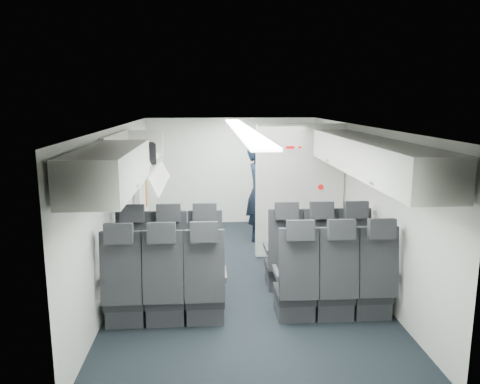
{
  "coord_description": "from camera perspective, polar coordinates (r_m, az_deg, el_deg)",
  "views": [
    {
      "loc": [
        -0.46,
        -6.43,
        2.5
      ],
      "look_at": [
        0.0,
        0.4,
        1.15
      ],
      "focal_mm": 35.0,
      "sensor_mm": 36.0,
      "label": 1
    }
  ],
  "objects": [
    {
      "name": "cabin_shell",
      "position": [
        6.6,
        0.23,
        -0.89
      ],
      "size": [
        3.41,
        6.01,
        2.16
      ],
      "color": "black",
      "rests_on": "ground"
    },
    {
      "name": "overhead_bin_right_rear",
      "position": [
        4.85,
        18.76,
        2.97
      ],
      "size": [
        0.53,
        1.8,
        0.4
      ],
      "color": "silver",
      "rests_on": "cabin_shell"
    },
    {
      "name": "carry_on_bag",
      "position": [
        6.21,
        -12.34,
        4.62
      ],
      "size": [
        0.49,
        0.39,
        0.26
      ],
      "primitive_type": "cube",
      "rotation": [
        0.0,
        0.0,
        0.22
      ],
      "color": "black",
      "rests_on": "overhead_bin_left_front_open"
    },
    {
      "name": "boarding_door",
      "position": [
        8.22,
        -12.03,
        0.07
      ],
      "size": [
        0.12,
        1.27,
        1.86
      ],
      "color": "silver",
      "rests_on": "cabin_shell"
    },
    {
      "name": "seat_row_mid",
      "position": [
        5.44,
        1.32,
        -11.52
      ],
      "size": [
        3.33,
        0.56,
        1.24
      ],
      "color": "#252629",
      "rests_on": "cabin_shell"
    },
    {
      "name": "overhead_bin_left_rear",
      "position": [
        4.58,
        -15.68,
        2.69
      ],
      "size": [
        0.53,
        1.8,
        0.4
      ],
      "color": "silver",
      "rests_on": "cabin_shell"
    },
    {
      "name": "seat_row_front",
      "position": [
        6.28,
        0.58,
        -8.36
      ],
      "size": [
        3.33,
        0.56,
        1.24
      ],
      "color": "#252629",
      "rests_on": "cabin_shell"
    },
    {
      "name": "overhead_bin_left_front_open",
      "position": [
        6.31,
        -12.81,
        3.92
      ],
      "size": [
        0.64,
        1.7,
        0.72
      ],
      "color": "#9E9E93",
      "rests_on": "cabin_shell"
    },
    {
      "name": "bulkhead_partition",
      "position": [
        7.51,
        7.27,
        0.13
      ],
      "size": [
        1.4,
        0.15,
        2.13
      ],
      "color": "silver",
      "rests_on": "cabin_shell"
    },
    {
      "name": "overhead_bin_right_front",
      "position": [
        6.49,
        12.88,
        5.21
      ],
      "size": [
        0.53,
        1.7,
        0.4
      ],
      "color": "silver",
      "rests_on": "cabin_shell"
    },
    {
      "name": "flight_attendant",
      "position": [
        8.4,
        2.24,
        -0.02
      ],
      "size": [
        0.54,
        0.71,
        1.74
      ],
      "primitive_type": "imported",
      "rotation": [
        0.0,
        0.0,
        1.36
      ],
      "color": "black",
      "rests_on": "ground"
    },
    {
      "name": "papers",
      "position": [
        8.35,
        3.59,
        1.11
      ],
      "size": [
        0.22,
        0.05,
        0.15
      ],
      "primitive_type": "cube",
      "rotation": [
        0.0,
        0.0,
        -0.12
      ],
      "color": "white",
      "rests_on": "flight_attendant"
    },
    {
      "name": "galley_unit",
      "position": [
        9.39,
        4.84,
        1.61
      ],
      "size": [
        0.85,
        0.52,
        1.9
      ],
      "color": "#939399",
      "rests_on": "cabin_shell"
    }
  ]
}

